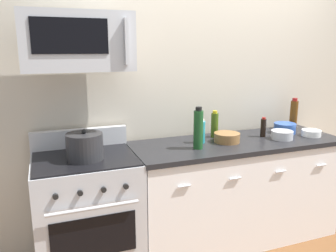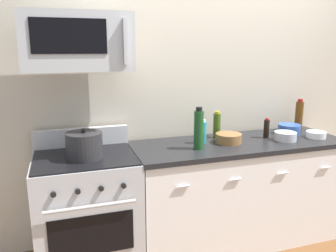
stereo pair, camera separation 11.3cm
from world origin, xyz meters
name	(u,v)px [view 1 (the left image)]	position (x,y,z in m)	size (l,w,h in m)	color
ground_plane	(233,236)	(0.00, 0.00, 0.00)	(5.94, 5.94, 0.00)	brown
back_wall	(217,86)	(0.00, 0.41, 1.35)	(4.95, 0.10, 2.70)	beige
counter_unit	(235,190)	(0.00, 0.00, 0.46)	(1.86, 0.66, 0.92)	white
range_oven	(88,213)	(-1.31, 0.00, 0.47)	(0.76, 0.69, 1.07)	#B7BABF
microwave	(77,42)	(-1.31, 0.05, 1.75)	(0.74, 0.44, 0.40)	#B7BABF
bottle_soy_sauce_dark	(263,128)	(0.29, 0.04, 1.01)	(0.05, 0.05, 0.18)	black
bottle_olive_oil	(215,125)	(-0.13, 0.19, 1.03)	(0.07, 0.07, 0.24)	#385114
bottle_dish_soap	(202,132)	(-0.33, 0.06, 1.02)	(0.06, 0.06, 0.20)	teal
bottle_wine_amber	(294,114)	(0.75, 0.20, 1.07)	(0.07, 0.07, 0.31)	#59330F
bottle_wine_green	(198,129)	(-0.43, -0.09, 1.08)	(0.08, 0.08, 0.34)	#19471E
bowl_wooden_salad	(227,137)	(-0.11, 0.00, 0.96)	(0.22, 0.22, 0.08)	brown
bowl_blue_mixing	(285,128)	(0.56, 0.09, 0.97)	(0.20, 0.20, 0.09)	#2D519E
bowl_white_ceramic	(311,133)	(0.72, -0.09, 0.95)	(0.17, 0.17, 0.06)	white
bowl_steel_prep	(282,135)	(0.40, -0.08, 0.96)	(0.19, 0.19, 0.07)	#B2B5BA
stockpot	(85,146)	(-1.31, -0.05, 1.02)	(0.26, 0.26, 0.23)	#262628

